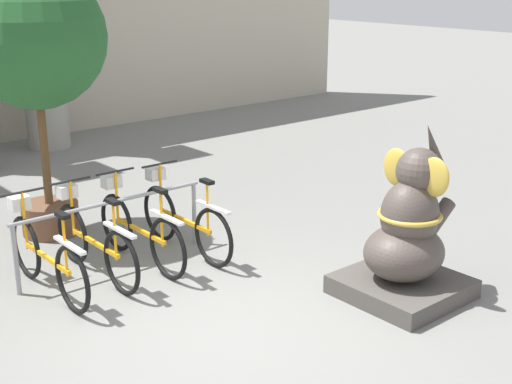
% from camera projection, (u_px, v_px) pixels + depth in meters
% --- Properties ---
extents(ground_plane, '(60.00, 60.00, 0.00)m').
position_uv_depth(ground_plane, '(226.00, 330.00, 6.51)').
color(ground_plane, slate).
extents(column_right, '(0.95, 0.95, 5.16)m').
position_uv_depth(column_right, '(37.00, 0.00, 12.36)').
color(column_right, gray).
rests_on(column_right, ground_plane).
extents(bike_rack, '(2.28, 0.05, 0.77)m').
position_uv_depth(bike_rack, '(112.00, 219.00, 7.74)').
color(bike_rack, gray).
rests_on(bike_rack, ground_plane).
extents(bicycle_0, '(0.48, 1.75, 0.98)m').
position_uv_depth(bicycle_0, '(46.00, 256.00, 7.16)').
color(bicycle_0, black).
rests_on(bicycle_0, ground_plane).
extents(bicycle_1, '(0.48, 1.75, 0.98)m').
position_uv_depth(bicycle_1, '(94.00, 241.00, 7.54)').
color(bicycle_1, black).
rests_on(bicycle_1, ground_plane).
extents(bicycle_2, '(0.48, 1.75, 0.98)m').
position_uv_depth(bicycle_2, '(139.00, 229.00, 7.89)').
color(bicycle_2, black).
rests_on(bicycle_2, ground_plane).
extents(bicycle_3, '(0.48, 1.75, 0.98)m').
position_uv_depth(bicycle_3, '(183.00, 219.00, 8.20)').
color(bicycle_3, black).
rests_on(bicycle_3, ground_plane).
extents(elephant_statue, '(1.11, 1.11, 1.76)m').
position_uv_depth(elephant_statue, '(407.00, 240.00, 7.06)').
color(elephant_statue, '#4C4742').
rests_on(elephant_statue, ground_plane).
extents(potted_tree, '(1.67, 1.67, 3.24)m').
position_uv_depth(potted_tree, '(35.00, 45.00, 8.21)').
color(potted_tree, brown).
rests_on(potted_tree, ground_plane).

